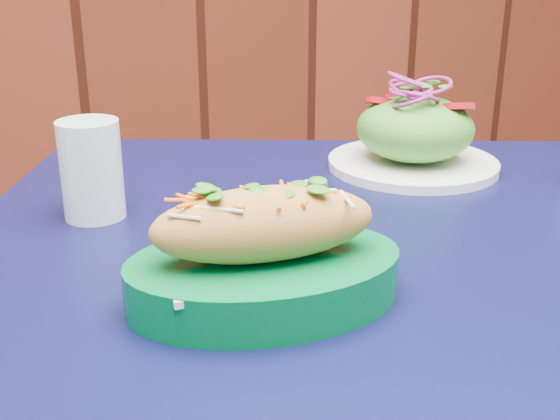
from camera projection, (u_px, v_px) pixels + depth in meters
name	position (u px, v px, depth m)	size (l,w,h in m)	color
cafe_table	(341.00, 321.00, 0.73)	(1.02, 1.02, 0.75)	black
banh_mi_basket	(264.00, 256.00, 0.58)	(0.24, 0.16, 0.11)	#00602A
salad_plate	(415.00, 134.00, 0.93)	(0.23, 0.23, 0.12)	white
water_glass	(91.00, 170.00, 0.76)	(0.07, 0.07, 0.11)	silver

